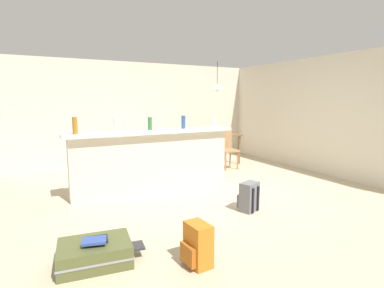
{
  "coord_description": "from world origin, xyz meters",
  "views": [
    {
      "loc": [
        -2.46,
        -4.33,
        1.59
      ],
      "look_at": [
        0.09,
        0.47,
        0.79
      ],
      "focal_mm": 28.17,
      "sensor_mm": 36.0,
      "label": 1
    }
  ],
  "objects_px": {
    "bottle_green": "(150,124)",
    "bottle_blue": "(183,122)",
    "dining_table": "(215,138)",
    "backpack_grey": "(249,197)",
    "bottle_amber": "(75,126)",
    "pendant_lamp": "(217,87)",
    "bottle_white": "(115,126)",
    "backpack_orange": "(197,245)",
    "book_stack": "(95,240)",
    "dining_chair_near_partition": "(226,146)",
    "bottle_clear": "(214,121)",
    "suitcase_flat_olive": "(95,253)"
  },
  "relations": [
    {
      "from": "bottle_green",
      "to": "bottle_blue",
      "type": "relative_size",
      "value": 0.94
    },
    {
      "from": "dining_table",
      "to": "backpack_grey",
      "type": "bearing_deg",
      "value": -113.81
    },
    {
      "from": "bottle_amber",
      "to": "pendant_lamp",
      "type": "relative_size",
      "value": 0.37
    },
    {
      "from": "pendant_lamp",
      "to": "bottle_blue",
      "type": "bearing_deg",
      "value": -138.93
    },
    {
      "from": "bottle_white",
      "to": "backpack_grey",
      "type": "xyz_separation_m",
      "value": [
        1.51,
        -1.51,
        -0.98
      ]
    },
    {
      "from": "backpack_grey",
      "to": "bottle_green",
      "type": "bearing_deg",
      "value": 118.5
    },
    {
      "from": "backpack_grey",
      "to": "backpack_orange",
      "type": "height_order",
      "value": "same"
    },
    {
      "from": "bottle_white",
      "to": "bottle_blue",
      "type": "xyz_separation_m",
      "value": [
        1.25,
        0.07,
        0.01
      ]
    },
    {
      "from": "bottle_white",
      "to": "bottle_green",
      "type": "distance_m",
      "value": 0.63
    },
    {
      "from": "backpack_grey",
      "to": "book_stack",
      "type": "relative_size",
      "value": 1.52
    },
    {
      "from": "dining_chair_near_partition",
      "to": "bottle_amber",
      "type": "bearing_deg",
      "value": -165.79
    },
    {
      "from": "bottle_green",
      "to": "bottle_clear",
      "type": "distance_m",
      "value": 1.28
    },
    {
      "from": "bottle_green",
      "to": "pendant_lamp",
      "type": "bearing_deg",
      "value": 31.39
    },
    {
      "from": "dining_table",
      "to": "dining_chair_near_partition",
      "type": "xyz_separation_m",
      "value": [
        -0.06,
        -0.58,
        -0.13
      ]
    },
    {
      "from": "dining_chair_near_partition",
      "to": "bottle_green",
      "type": "bearing_deg",
      "value": -159.68
    },
    {
      "from": "bottle_blue",
      "to": "bottle_green",
      "type": "bearing_deg",
      "value": 175.99
    },
    {
      "from": "dining_table",
      "to": "backpack_grey",
      "type": "xyz_separation_m",
      "value": [
        -1.33,
        -3.01,
        -0.44
      ]
    },
    {
      "from": "suitcase_flat_olive",
      "to": "backpack_orange",
      "type": "xyz_separation_m",
      "value": [
        0.87,
        -0.49,
        0.09
      ]
    },
    {
      "from": "bottle_blue",
      "to": "backpack_grey",
      "type": "xyz_separation_m",
      "value": [
        0.26,
        -1.59,
        -0.98
      ]
    },
    {
      "from": "dining_table",
      "to": "suitcase_flat_olive",
      "type": "relative_size",
      "value": 1.28
    },
    {
      "from": "bottle_white",
      "to": "pendant_lamp",
      "type": "bearing_deg",
      "value": 27.4
    },
    {
      "from": "bottle_white",
      "to": "backpack_grey",
      "type": "height_order",
      "value": "bottle_white"
    },
    {
      "from": "bottle_clear",
      "to": "backpack_orange",
      "type": "xyz_separation_m",
      "value": [
        -1.75,
        -2.5,
        -0.99
      ]
    },
    {
      "from": "bottle_clear",
      "to": "dining_table",
      "type": "relative_size",
      "value": 0.23
    },
    {
      "from": "bottle_blue",
      "to": "backpack_grey",
      "type": "bearing_deg",
      "value": -80.64
    },
    {
      "from": "bottle_green",
      "to": "backpack_grey",
      "type": "bearing_deg",
      "value": -61.5
    },
    {
      "from": "backpack_grey",
      "to": "dining_chair_near_partition",
      "type": "bearing_deg",
      "value": 62.41
    },
    {
      "from": "bottle_white",
      "to": "dining_table",
      "type": "relative_size",
      "value": 0.21
    },
    {
      "from": "backpack_orange",
      "to": "bottle_amber",
      "type": "bearing_deg",
      "value": 106.89
    },
    {
      "from": "bottle_blue",
      "to": "pendant_lamp",
      "type": "bearing_deg",
      "value": 41.07
    },
    {
      "from": "bottle_clear",
      "to": "pendant_lamp",
      "type": "xyz_separation_m",
      "value": [
        0.96,
        1.42,
        0.71
      ]
    },
    {
      "from": "bottle_blue",
      "to": "backpack_grey",
      "type": "distance_m",
      "value": 1.88
    },
    {
      "from": "bottle_amber",
      "to": "suitcase_flat_olive",
      "type": "distance_m",
      "value": 2.28
    },
    {
      "from": "bottle_clear",
      "to": "book_stack",
      "type": "height_order",
      "value": "bottle_clear"
    },
    {
      "from": "backpack_orange",
      "to": "suitcase_flat_olive",
      "type": "bearing_deg",
      "value": 150.65
    },
    {
      "from": "bottle_blue",
      "to": "dining_table",
      "type": "relative_size",
      "value": 0.22
    },
    {
      "from": "bottle_blue",
      "to": "dining_table",
      "type": "height_order",
      "value": "bottle_blue"
    },
    {
      "from": "bottle_clear",
      "to": "pendant_lamp",
      "type": "relative_size",
      "value": 0.35
    },
    {
      "from": "bottle_white",
      "to": "bottle_blue",
      "type": "relative_size",
      "value": 0.95
    },
    {
      "from": "bottle_amber",
      "to": "bottle_clear",
      "type": "distance_m",
      "value": 2.51
    },
    {
      "from": "backpack_grey",
      "to": "bottle_clear",
      "type": "bearing_deg",
      "value": 75.79
    },
    {
      "from": "bottle_amber",
      "to": "bottle_clear",
      "type": "relative_size",
      "value": 1.06
    },
    {
      "from": "suitcase_flat_olive",
      "to": "backpack_grey",
      "type": "xyz_separation_m",
      "value": [
        2.22,
        0.43,
        0.09
      ]
    },
    {
      "from": "dining_chair_near_partition",
      "to": "suitcase_flat_olive",
      "type": "distance_m",
      "value": 4.53
    },
    {
      "from": "bottle_white",
      "to": "backpack_orange",
      "type": "bearing_deg",
      "value": -86.38
    },
    {
      "from": "bottle_white",
      "to": "pendant_lamp",
      "type": "relative_size",
      "value": 0.32
    },
    {
      "from": "bottle_amber",
      "to": "bottle_blue",
      "type": "height_order",
      "value": "bottle_amber"
    },
    {
      "from": "bottle_blue",
      "to": "suitcase_flat_olive",
      "type": "distance_m",
      "value": 3.01
    },
    {
      "from": "bottle_white",
      "to": "suitcase_flat_olive",
      "type": "height_order",
      "value": "bottle_white"
    },
    {
      "from": "book_stack",
      "to": "dining_table",
      "type": "bearing_deg",
      "value": 44.19
    }
  ]
}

